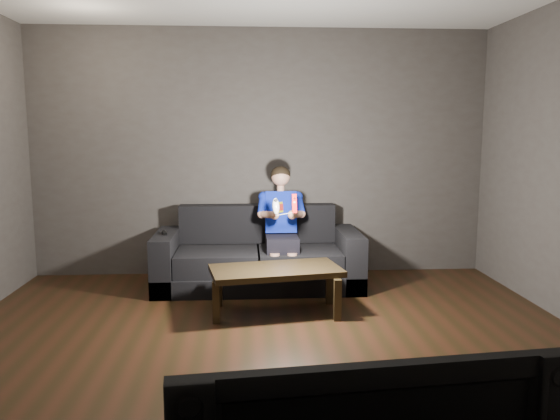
{
  "coord_description": "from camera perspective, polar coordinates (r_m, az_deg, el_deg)",
  "views": [
    {
      "loc": [
        -0.17,
        -3.55,
        1.59
      ],
      "look_at": [
        0.15,
        1.55,
        0.85
      ],
      "focal_mm": 35.0,
      "sensor_mm": 36.0,
      "label": 1
    }
  ],
  "objects": [
    {
      "name": "nunchuk_white",
      "position": [
        5.07,
        -0.43,
        0.4
      ],
      "size": [
        0.09,
        0.11,
        0.17
      ],
      "color": "silver",
      "rests_on": "child"
    },
    {
      "name": "sofa",
      "position": [
        5.67,
        -2.29,
        -5.31
      ],
      "size": [
        2.08,
        0.9,
        0.81
      ],
      "color": "black",
      "rests_on": "floor"
    },
    {
      "name": "front_wall",
      "position": [
        1.09,
        5.53,
        -4.44
      ],
      "size": [
        5.0,
        0.04,
        2.7
      ],
      "primitive_type": "cube",
      "color": "#403A37",
      "rests_on": "ground"
    },
    {
      "name": "back_wall",
      "position": [
        6.06,
        -1.99,
        5.96
      ],
      "size": [
        5.0,
        0.04,
        2.7
      ],
      "primitive_type": "cube",
      "color": "#403A37",
      "rests_on": "ground"
    },
    {
      "name": "coffee_table",
      "position": [
        4.8,
        -0.45,
        -6.69
      ],
      "size": [
        1.2,
        0.74,
        0.41
      ],
      "color": "black",
      "rests_on": "floor"
    },
    {
      "name": "floor",
      "position": [
        3.9,
        -0.8,
        -15.84
      ],
      "size": [
        5.0,
        5.0,
        0.0
      ],
      "primitive_type": "plane",
      "color": "black",
      "rests_on": "ground"
    },
    {
      "name": "wii_remote_red",
      "position": [
        5.07,
        1.5,
        0.68
      ],
      "size": [
        0.05,
        0.07,
        0.18
      ],
      "color": "red",
      "rests_on": "child"
    },
    {
      "name": "child",
      "position": [
        5.54,
        0.15,
        -0.85
      ],
      "size": [
        0.48,
        0.59,
        1.18
      ],
      "color": "black",
      "rests_on": "sofa"
    },
    {
      "name": "wii_remote_black",
      "position": [
        5.59,
        -11.96,
        -2.34
      ],
      "size": [
        0.07,
        0.15,
        0.03
      ],
      "color": "black",
      "rests_on": "sofa"
    }
  ]
}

